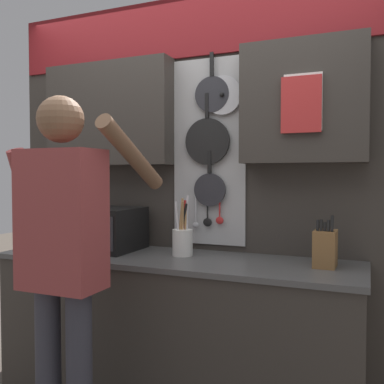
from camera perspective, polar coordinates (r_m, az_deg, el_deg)
The scene contains 6 objects.
base_cabinet_counter at distance 2.64m, azimuth -2.43°, elevation -18.53°, with size 2.11×0.62×0.92m.
back_wall_unit at distance 2.73m, azimuth -0.12°, elevation 4.81°, with size 2.68×0.23×2.53m.
microwave at distance 2.82m, azimuth -12.22°, elevation -4.77°, with size 0.50×0.40×0.27m.
knife_block at distance 2.33m, azimuth 17.33°, elevation -7.16°, with size 0.11×0.15×0.27m.
utensil_crock at distance 2.54m, azimuth -1.25°, elevation -6.36°, with size 0.12×0.12×0.36m.
person at distance 2.10m, azimuth -16.73°, elevation -7.11°, with size 0.54×0.63×1.76m.
Camera 1 is at (1.05, -2.24, 1.39)m, focal length 40.00 mm.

